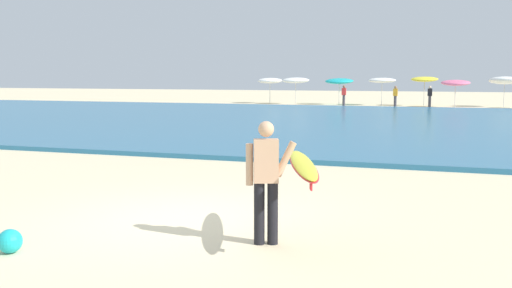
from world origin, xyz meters
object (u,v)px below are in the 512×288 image
(beach_umbrella_6, at_px, (505,80))
(beach_umbrella_1, at_px, (296,80))
(beach_umbrella_3, at_px, (382,80))
(beach_umbrella_4, at_px, (425,79))
(beachgoer_near_row_right, at_px, (430,96))
(beachgoer_near_row_left, at_px, (344,95))
(beach_umbrella_0, at_px, (270,81))
(surfer_with_board, at_px, (283,172))
(beach_umbrella_2, at_px, (339,81))
(beach_umbrella_5, at_px, (456,83))
(beach_ball, at_px, (10,241))
(beachgoer_near_row_mid, at_px, (395,96))

(beach_umbrella_6, bearing_deg, beach_umbrella_1, -177.92)
(beach_umbrella_3, bearing_deg, beach_umbrella_4, 0.42)
(beach_umbrella_3, relative_size, beach_umbrella_4, 0.94)
(beachgoer_near_row_right, bearing_deg, beachgoer_near_row_left, -178.95)
(beach_umbrella_0, height_order, beach_umbrella_6, beach_umbrella_6)
(beach_umbrella_3, distance_m, beach_umbrella_6, 8.89)
(surfer_with_board, xyz_separation_m, beach_umbrella_6, (5.47, 39.69, 0.94))
(beach_umbrella_4, distance_m, beachgoer_near_row_right, 2.31)
(beach_umbrella_1, height_order, beach_umbrella_4, beach_umbrella_4)
(beach_umbrella_2, height_order, beachgoer_near_row_right, beach_umbrella_2)
(beach_umbrella_0, xyz_separation_m, beach_umbrella_6, (18.14, 0.12, 0.07))
(beach_umbrella_5, relative_size, beachgoer_near_row_left, 1.32)
(beach_umbrella_0, distance_m, beachgoer_near_row_right, 13.18)
(beach_umbrella_3, xyz_separation_m, beachgoer_near_row_right, (3.70, -1.88, -1.10))
(beach_umbrella_5, relative_size, beach_ball, 6.43)
(surfer_with_board, xyz_separation_m, beach_umbrella_3, (-3.41, 39.28, 0.92))
(surfer_with_board, distance_m, beach_umbrella_2, 39.92)
(beach_umbrella_3, relative_size, beach_umbrella_5, 1.04)
(beach_ball, bearing_deg, beach_umbrella_2, 94.84)
(beachgoer_near_row_mid, bearing_deg, beach_umbrella_3, 116.22)
(beach_umbrella_4, bearing_deg, beachgoer_near_row_right, -75.16)
(beach_umbrella_0, relative_size, beachgoer_near_row_right, 1.36)
(surfer_with_board, bearing_deg, beach_umbrella_6, 82.15)
(beach_ball, bearing_deg, beach_umbrella_0, 102.80)
(beach_umbrella_3, bearing_deg, beach_umbrella_6, 2.63)
(beach_umbrella_5, bearing_deg, beach_umbrella_3, 165.18)
(beach_umbrella_0, relative_size, beach_umbrella_3, 0.99)
(beach_umbrella_1, bearing_deg, beach_umbrella_2, 3.44)
(surfer_with_board, bearing_deg, beach_umbrella_5, 86.90)
(beach_umbrella_2, distance_m, beachgoer_near_row_left, 2.42)
(beach_umbrella_3, height_order, beachgoer_near_row_mid, beach_umbrella_3)
(beach_umbrella_3, distance_m, beach_ball, 40.92)
(beach_umbrella_6, relative_size, beachgoer_near_row_left, 1.48)
(beach_umbrella_6, relative_size, beachgoer_near_row_right, 1.48)
(beach_umbrella_0, xyz_separation_m, beachgoer_near_row_left, (6.65, -2.29, -1.05))
(beachgoer_near_row_right, relative_size, beach_ball, 4.86)
(beach_umbrella_6, height_order, beachgoer_near_row_left, beach_umbrella_6)
(beach_umbrella_1, height_order, beach_umbrella_3, beach_umbrella_1)
(beach_umbrella_3, distance_m, beach_umbrella_5, 5.64)
(beach_umbrella_2, bearing_deg, beach_umbrella_1, -176.56)
(beach_umbrella_4, bearing_deg, beach_umbrella_2, 179.79)
(beach_umbrella_3, relative_size, beach_ball, 6.67)
(beach_umbrella_1, xyz_separation_m, beachgoer_near_row_left, (4.30, -1.83, -1.09))
(beach_umbrella_4, bearing_deg, beachgoer_near_row_left, -160.78)
(beach_umbrella_2, height_order, beach_umbrella_5, beach_umbrella_2)
(beach_umbrella_5, bearing_deg, beachgoer_near_row_left, -176.05)
(beach_umbrella_2, relative_size, beachgoer_near_row_mid, 1.45)
(beach_umbrella_0, xyz_separation_m, beach_ball, (9.35, -41.16, -1.73))
(beach_umbrella_2, bearing_deg, beach_ball, -85.16)
(beach_umbrella_2, height_order, beach_umbrella_6, beach_umbrella_6)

